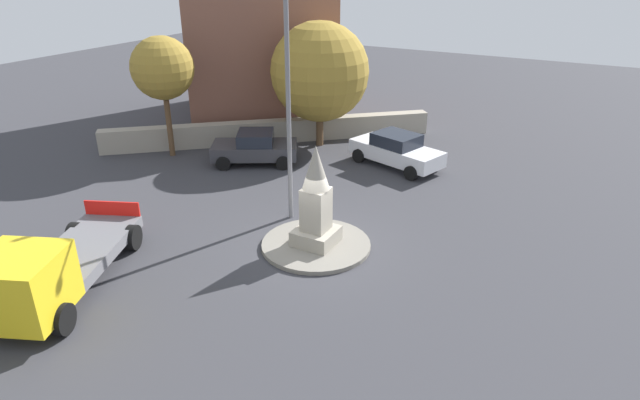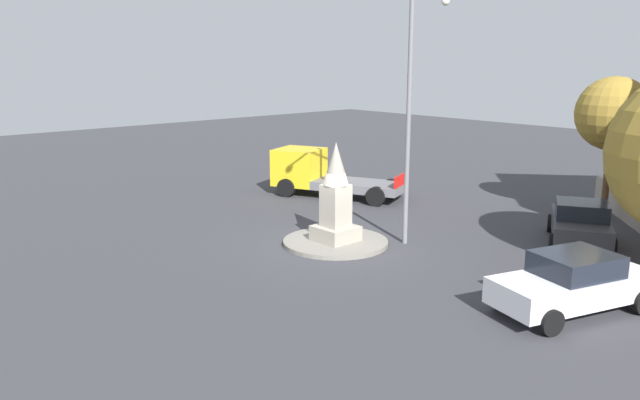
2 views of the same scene
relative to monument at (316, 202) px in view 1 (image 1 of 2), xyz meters
The scene contains 11 objects.
ground_plane 1.64m from the monument, ahead, with size 80.00×80.00×0.00m, color #38383D.
traffic_island 1.57m from the monument, ahead, with size 3.61×3.61×0.15m, color gray.
monument is the anchor object (origin of this frame).
streetlamp 4.34m from the monument, 141.55° to the left, with size 3.72×0.28×8.80m.
car_white_approaching 8.32m from the monument, 93.01° to the left, with size 4.60×2.91×1.54m.
car_dark_grey_passing 8.44m from the monument, 138.54° to the left, with size 4.23×3.47×1.50m.
truck_yellow_parked_left 7.96m from the monument, 127.65° to the right, with size 4.19×6.34×2.10m.
stone_boundary_wall 11.27m from the monument, 130.89° to the left, with size 16.74×0.70×1.13m, color #9E9687.
corner_building 17.12m from the monument, 130.89° to the left, with size 7.92×8.32×8.92m, color brown.
tree_near_wall 11.61m from the monument, 156.58° to the left, with size 2.85×2.85×5.58m.
tree_mid_cluster 10.68m from the monument, 117.97° to the left, with size 4.77×4.77×6.07m.
Camera 1 is at (7.63, -13.72, 8.87)m, focal length 30.39 mm.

